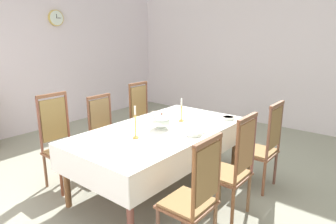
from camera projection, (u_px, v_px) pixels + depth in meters
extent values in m
cube|color=gray|center=(149.00, 182.00, 4.05)|extent=(7.07, 6.47, 0.04)
cube|color=silver|center=(19.00, 53.00, 5.64)|extent=(7.07, 0.08, 3.11)
cube|color=silver|center=(263.00, 51.00, 6.34)|extent=(0.08, 6.47, 3.11)
cylinder|color=brown|center=(130.00, 209.00, 2.74)|extent=(0.07, 0.07, 0.74)
cylinder|color=brown|center=(235.00, 145.00, 4.29)|extent=(0.07, 0.07, 0.74)
cylinder|color=brown|center=(66.00, 177.00, 3.36)|extent=(0.07, 0.07, 0.74)
cylinder|color=brown|center=(178.00, 131.00, 4.91)|extent=(0.07, 0.07, 0.74)
cube|color=brown|center=(161.00, 135.00, 3.74)|extent=(2.15, 1.10, 0.08)
cube|color=brown|center=(161.00, 130.00, 3.73)|extent=(2.27, 1.22, 0.03)
cube|color=white|center=(161.00, 129.00, 3.72)|extent=(2.29, 1.24, 0.00)
cube|color=white|center=(202.00, 153.00, 3.39)|extent=(2.29, 0.00, 0.32)
cube|color=white|center=(127.00, 131.00, 4.14)|extent=(2.29, 0.00, 0.32)
cube|color=white|center=(85.00, 173.00, 2.91)|extent=(0.00, 1.24, 0.32)
cube|color=white|center=(208.00, 121.00, 4.62)|extent=(0.00, 1.24, 0.32)
cylinder|color=brown|center=(183.00, 211.00, 2.97)|extent=(0.04, 0.04, 0.45)
cube|color=brown|center=(187.00, 205.00, 2.66)|extent=(0.44, 0.42, 0.03)
cube|color=olive|center=(187.00, 202.00, 2.65)|extent=(0.40, 0.38, 0.02)
cylinder|color=brown|center=(193.00, 186.00, 2.31)|extent=(0.03, 0.03, 0.63)
cylinder|color=brown|center=(219.00, 169.00, 2.61)|extent=(0.03, 0.03, 0.63)
cube|color=olive|center=(207.00, 174.00, 2.45)|extent=(0.34, 0.02, 0.48)
cube|color=brown|center=(208.00, 141.00, 2.38)|extent=(0.40, 0.04, 0.04)
cylinder|color=brown|center=(87.00, 168.00, 3.91)|extent=(0.04, 0.04, 0.45)
cylinder|color=brown|center=(61.00, 179.00, 3.62)|extent=(0.04, 0.04, 0.45)
cylinder|color=brown|center=(71.00, 161.00, 4.12)|extent=(0.04, 0.04, 0.45)
cylinder|color=brown|center=(45.00, 171.00, 3.84)|extent=(0.04, 0.04, 0.45)
cube|color=brown|center=(65.00, 153.00, 3.81)|extent=(0.44, 0.42, 0.03)
cube|color=olive|center=(65.00, 151.00, 3.81)|extent=(0.40, 0.38, 0.02)
cylinder|color=brown|center=(67.00, 119.00, 3.98)|extent=(0.03, 0.03, 0.71)
cylinder|color=brown|center=(40.00, 126.00, 3.69)|extent=(0.03, 0.03, 0.71)
cube|color=olive|center=(54.00, 120.00, 3.82)|extent=(0.34, 0.02, 0.54)
cube|color=brown|center=(51.00, 95.00, 3.74)|extent=(0.40, 0.04, 0.04)
cylinder|color=brown|center=(202.00, 197.00, 3.23)|extent=(0.04, 0.04, 0.45)
cylinder|color=brown|center=(220.00, 183.00, 3.52)|extent=(0.04, 0.04, 0.45)
cylinder|color=brown|center=(233.00, 209.00, 3.01)|extent=(0.04, 0.04, 0.45)
cylinder|color=brown|center=(249.00, 193.00, 3.30)|extent=(0.04, 0.04, 0.45)
cube|color=brown|center=(227.00, 175.00, 3.21)|extent=(0.44, 0.42, 0.03)
cube|color=olive|center=(227.00, 173.00, 3.20)|extent=(0.40, 0.38, 0.02)
cylinder|color=brown|center=(237.00, 156.00, 2.86)|extent=(0.03, 0.03, 0.66)
cylinder|color=brown|center=(254.00, 144.00, 3.15)|extent=(0.03, 0.03, 0.66)
cube|color=olive|center=(246.00, 146.00, 2.99)|extent=(0.34, 0.02, 0.50)
cube|color=brown|center=(248.00, 118.00, 2.92)|extent=(0.40, 0.04, 0.04)
cylinder|color=brown|center=(128.00, 152.00, 4.45)|extent=(0.04, 0.04, 0.45)
cylinder|color=brown|center=(108.00, 160.00, 4.17)|extent=(0.04, 0.04, 0.45)
cylinder|color=brown|center=(112.00, 146.00, 4.67)|extent=(0.04, 0.04, 0.45)
cylinder|color=brown|center=(92.00, 153.00, 4.38)|extent=(0.04, 0.04, 0.45)
cube|color=brown|center=(109.00, 137.00, 4.36)|extent=(0.44, 0.42, 0.03)
cube|color=olive|center=(109.00, 136.00, 4.35)|extent=(0.40, 0.38, 0.02)
cylinder|color=brown|center=(110.00, 113.00, 4.54)|extent=(0.03, 0.03, 0.57)
cylinder|color=brown|center=(89.00, 118.00, 4.25)|extent=(0.03, 0.03, 0.57)
cube|color=olive|center=(100.00, 114.00, 4.39)|extent=(0.34, 0.02, 0.43)
cube|color=brown|center=(99.00, 96.00, 4.33)|extent=(0.40, 0.04, 0.04)
cylinder|color=brown|center=(236.00, 171.00, 3.84)|extent=(0.04, 0.04, 0.45)
cylinder|color=brown|center=(249.00, 161.00, 4.13)|extent=(0.04, 0.04, 0.45)
cylinder|color=brown|center=(264.00, 179.00, 3.62)|extent=(0.04, 0.04, 0.45)
cylinder|color=brown|center=(275.00, 168.00, 3.91)|extent=(0.04, 0.04, 0.45)
cube|color=brown|center=(257.00, 152.00, 3.81)|extent=(0.44, 0.42, 0.03)
cube|color=olive|center=(258.00, 151.00, 3.81)|extent=(0.40, 0.38, 0.02)
cylinder|color=brown|center=(269.00, 135.00, 3.47)|extent=(0.03, 0.03, 0.64)
cylinder|color=brown|center=(280.00, 127.00, 3.76)|extent=(0.03, 0.03, 0.64)
cube|color=olive|center=(275.00, 128.00, 3.61)|extent=(0.34, 0.02, 0.48)
cube|color=brown|center=(277.00, 105.00, 3.53)|extent=(0.40, 0.04, 0.04)
cylinder|color=brown|center=(163.00, 137.00, 5.06)|extent=(0.04, 0.04, 0.45)
cylinder|color=brown|center=(148.00, 144.00, 4.77)|extent=(0.04, 0.04, 0.45)
cylinder|color=brown|center=(147.00, 133.00, 5.28)|extent=(0.04, 0.04, 0.45)
cylinder|color=brown|center=(132.00, 139.00, 4.99)|extent=(0.04, 0.04, 0.45)
cube|color=brown|center=(147.00, 125.00, 4.97)|extent=(0.44, 0.42, 0.03)
cube|color=olive|center=(147.00, 123.00, 4.96)|extent=(0.40, 0.38, 0.02)
cylinder|color=brown|center=(147.00, 101.00, 5.14)|extent=(0.03, 0.03, 0.65)
cylinder|color=brown|center=(130.00, 105.00, 4.85)|extent=(0.03, 0.03, 0.65)
cube|color=olive|center=(139.00, 101.00, 4.99)|extent=(0.34, 0.02, 0.49)
cube|color=brown|center=(138.00, 84.00, 4.91)|extent=(0.40, 0.04, 0.04)
cylinder|color=white|center=(162.00, 128.00, 3.74)|extent=(0.13, 0.13, 0.02)
ellipsoid|color=white|center=(162.00, 123.00, 3.72)|extent=(0.24, 0.24, 0.11)
ellipsoid|color=white|center=(162.00, 118.00, 3.71)|extent=(0.22, 0.22, 0.08)
sphere|color=brown|center=(162.00, 114.00, 3.69)|extent=(0.03, 0.03, 0.03)
cylinder|color=gold|center=(136.00, 137.00, 3.40)|extent=(0.07, 0.07, 0.02)
cylinder|color=gold|center=(135.00, 127.00, 3.36)|extent=(0.02, 0.02, 0.24)
cone|color=gold|center=(135.00, 116.00, 3.33)|extent=(0.04, 0.04, 0.02)
cylinder|color=silver|center=(135.00, 110.00, 3.32)|extent=(0.02, 0.02, 0.10)
cylinder|color=gold|center=(181.00, 121.00, 4.05)|extent=(0.07, 0.07, 0.02)
cylinder|color=gold|center=(181.00, 113.00, 4.02)|extent=(0.02, 0.02, 0.18)
cone|color=gold|center=(181.00, 106.00, 4.00)|extent=(0.04, 0.04, 0.02)
cylinder|color=silver|center=(182.00, 102.00, 3.98)|extent=(0.02, 0.02, 0.10)
cylinder|color=white|center=(194.00, 133.00, 3.49)|extent=(0.19, 0.19, 0.04)
cylinder|color=white|center=(194.00, 133.00, 3.49)|extent=(0.15, 0.15, 0.03)
torus|color=brown|center=(195.00, 132.00, 3.48)|extent=(0.18, 0.18, 0.01)
cylinder|color=white|center=(156.00, 113.00, 4.38)|extent=(0.15, 0.15, 0.03)
cylinder|color=white|center=(156.00, 113.00, 4.38)|extent=(0.13, 0.13, 0.02)
torus|color=brown|center=(156.00, 112.00, 4.38)|extent=(0.15, 0.15, 0.01)
cylinder|color=white|center=(228.00, 118.00, 4.13)|extent=(0.17, 0.17, 0.04)
cylinder|color=white|center=(228.00, 118.00, 4.13)|extent=(0.14, 0.14, 0.03)
torus|color=brown|center=(228.00, 117.00, 4.12)|extent=(0.16, 0.16, 0.01)
cube|color=gold|center=(202.00, 133.00, 3.56)|extent=(0.03, 0.14, 0.00)
ellipsoid|color=gold|center=(197.00, 131.00, 3.62)|extent=(0.03, 0.05, 0.01)
cube|color=gold|center=(163.00, 113.00, 4.45)|extent=(0.05, 0.14, 0.00)
ellipsoid|color=gold|center=(158.00, 112.00, 4.48)|extent=(0.03, 0.05, 0.01)
cylinder|color=#D1B251|center=(56.00, 18.00, 6.02)|extent=(0.32, 0.05, 0.32)
cylinder|color=white|center=(57.00, 18.00, 6.00)|extent=(0.28, 0.01, 0.28)
cube|color=black|center=(57.00, 16.00, 5.99)|extent=(0.01, 0.00, 0.08)
cube|color=black|center=(59.00, 18.00, 6.03)|extent=(0.11, 0.00, 0.01)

